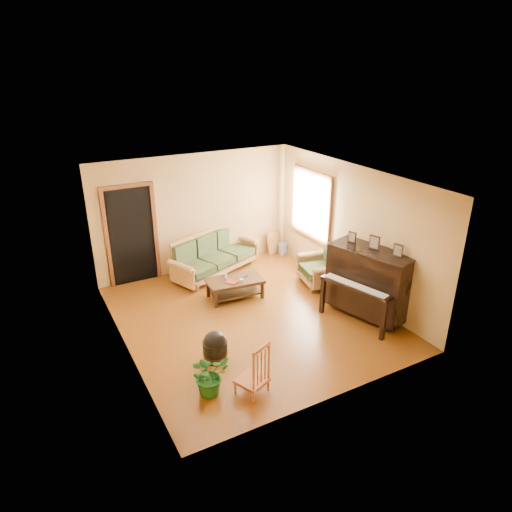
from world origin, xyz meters
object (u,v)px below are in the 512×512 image
coffee_table (235,288)px  piano (368,284)px  ceramic_crock (283,249)px  sofa (215,255)px  armchair (319,266)px  footstool (215,349)px  potted_plant (210,375)px  red_chair (252,368)px

coffee_table → piano: size_ratio=0.73×
coffee_table → ceramic_crock: coffee_table is taller
sofa → armchair: 2.28m
sofa → footstool: bearing=-136.2°
coffee_table → sofa: bearing=84.3°
sofa → footstool: 3.21m
footstool → potted_plant: potted_plant is taller
sofa → potted_plant: size_ratio=3.36×
piano → red_chair: (-2.86, -0.88, -0.24)m
coffee_table → footstool: bearing=-124.8°
coffee_table → armchair: (1.81, -0.32, 0.24)m
coffee_table → ceramic_crock: bearing=35.6°
red_chair → ceramic_crock: bearing=30.5°
coffee_table → red_chair: (-1.04, -2.66, 0.22)m
coffee_table → armchair: armchair is taller
sofa → coffee_table: (-0.12, -1.22, -0.25)m
coffee_table → armchair: size_ratio=1.26×
piano → footstool: piano is taller
footstool → coffee_table: bearing=55.2°
coffee_table → potted_plant: (-1.57, -2.39, 0.11)m
sofa → red_chair: bearing=-128.8°
coffee_table → red_chair: red_chair is taller
coffee_table → piano: (1.82, -1.79, 0.46)m
armchair → piano: 1.48m
coffee_table → footstool: (-1.19, -1.70, -0.01)m
footstool → potted_plant: size_ratio=0.63×
armchair → potted_plant: size_ratio=1.40×
coffee_table → footstool: size_ratio=2.78×
coffee_table → red_chair: bearing=-111.4°
footstool → ceramic_crock: bearing=44.6°
red_chair → ceramic_crock: red_chair is taller
coffee_table → potted_plant: bearing=-123.3°
ceramic_crock → coffee_table: bearing=-144.4°
sofa → potted_plant: bearing=-137.2°
armchair → footstool: armchair is taller
piano → red_chair: bearing=-179.0°
piano → ceramic_crock: piano is taller
sofa → armchair: bearing=-64.5°
piano → potted_plant: piano is taller
red_chair → potted_plant: 0.60m
red_chair → potted_plant: size_ratio=1.35×
footstool → red_chair: (0.14, -0.96, 0.23)m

